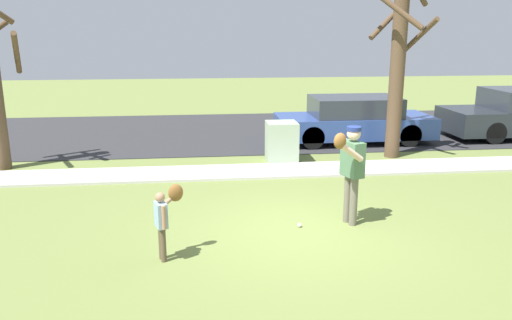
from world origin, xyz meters
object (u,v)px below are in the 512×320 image
object	(u,v)px
utility_cabinet	(282,142)
street_tree_near	(398,60)
parked_wagon_blue	(354,120)
baseball	(300,225)
person_child	(165,213)
person_adult	(351,164)

from	to	relation	value
utility_cabinet	street_tree_near	xyz separation A→B (m)	(2.95, 0.19, 1.98)
parked_wagon_blue	utility_cabinet	bearing A→B (deg)	-140.69
baseball	street_tree_near	size ratio (longest dim) A/B	0.02
person_child	utility_cabinet	world-z (taller)	person_child
baseball	parked_wagon_blue	xyz separation A→B (m)	(2.86, 6.37, 0.62)
baseball	parked_wagon_blue	world-z (taller)	parked_wagon_blue
person_child	baseball	distance (m)	2.44
street_tree_near	parked_wagon_blue	distance (m)	2.63
person_adult	utility_cabinet	distance (m)	4.36
utility_cabinet	parked_wagon_blue	world-z (taller)	parked_wagon_blue
person_child	street_tree_near	world-z (taller)	street_tree_near
person_child	utility_cabinet	size ratio (longest dim) A/B	1.05
person_adult	person_child	world-z (taller)	person_adult
utility_cabinet	street_tree_near	bearing A→B (deg)	3.67
street_tree_near	utility_cabinet	bearing A→B (deg)	-176.33
person_adult	person_child	size ratio (longest dim) A/B	1.58
person_adult	parked_wagon_blue	distance (m)	6.64
baseball	street_tree_near	world-z (taller)	street_tree_near
person_adult	parked_wagon_blue	world-z (taller)	person_adult
utility_cabinet	street_tree_near	world-z (taller)	street_tree_near
person_child	utility_cabinet	bearing A→B (deg)	44.84
utility_cabinet	street_tree_near	size ratio (longest dim) A/B	0.22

